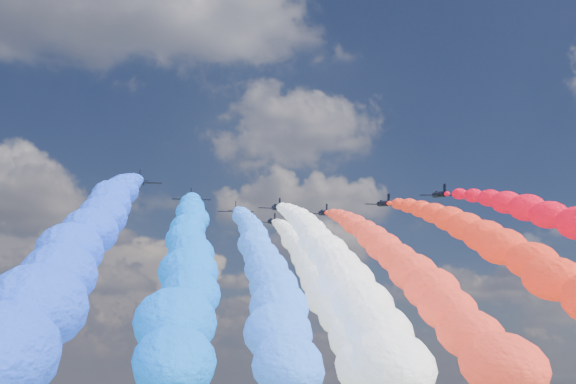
{
  "coord_description": "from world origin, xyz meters",
  "views": [
    {
      "loc": [
        -20.63,
        -156.36,
        61.69
      ],
      "look_at": [
        0.0,
        4.0,
        103.41
      ],
      "focal_mm": 47.16,
      "sensor_mm": 36.0,
      "label": 1
    }
  ],
  "objects": [
    {
      "name": "trail_2",
      "position": [
        -10.88,
        -37.27,
        81.98
      ],
      "size": [
        7.12,
        102.35,
        43.92
      ],
      "primitive_type": null,
      "color": "#2F6EFF"
    },
    {
      "name": "jet_6",
      "position": [
        21.62,
        3.88,
        101.41
      ],
      "size": [
        8.6,
        11.63,
        4.81
      ],
      "primitive_type": null,
      "rotation": [
        0.22,
        0.0,
        0.02
      ],
      "color": "black"
    },
    {
      "name": "jet_0",
      "position": [
        -31.21,
        -8.18,
        101.41
      ],
      "size": [
        8.45,
        11.53,
        4.81
      ],
      "primitive_type": null,
      "rotation": [
        0.22,
        0.0,
        0.01
      ],
      "color": "black"
    },
    {
      "name": "jet_7",
      "position": [
        31.34,
        -5.76,
        101.41
      ],
      "size": [
        8.9,
        11.85,
        4.81
      ],
      "primitive_type": null,
      "rotation": [
        0.22,
        0.0,
        -0.05
      ],
      "color": "black"
    },
    {
      "name": "trail_0",
      "position": [
        -31.21,
        -60.42,
        81.98
      ],
      "size": [
        7.12,
        102.35,
        43.92
      ],
      "primitive_type": null,
      "color": "blue"
    },
    {
      "name": "trail_3",
      "position": [
        -1.74,
        -41.59,
        81.98
      ],
      "size": [
        7.12,
        102.35,
        43.92
      ],
      "primitive_type": null,
      "color": "white"
    },
    {
      "name": "jet_2",
      "position": [
        -10.88,
        14.97,
        101.41
      ],
      "size": [
        8.99,
        11.91,
        4.81
      ],
      "primitive_type": null,
      "rotation": [
        0.22,
        0.0,
        -0.06
      ],
      "color": "black"
    },
    {
      "name": "jet_1",
      "position": [
        -21.09,
        4.51,
        101.41
      ],
      "size": [
        8.66,
        11.68,
        4.81
      ],
      "primitive_type": null,
      "rotation": [
        0.22,
        0.0,
        -0.03
      ],
      "color": "black"
    },
    {
      "name": "trail_4",
      "position": [
        -1.14,
        -26.24,
        81.98
      ],
      "size": [
        7.12,
        102.35,
        43.92
      ],
      "primitive_type": null,
      "color": "white"
    },
    {
      "name": "trail_5",
      "position": [
        9.87,
        -37.43,
        81.98
      ],
      "size": [
        7.12,
        102.35,
        43.92
      ],
      "primitive_type": null,
      "color": "red"
    },
    {
      "name": "jet_4",
      "position": [
        -1.14,
        26.0,
        101.41
      ],
      "size": [
        8.89,
        11.84,
        4.81
      ],
      "primitive_type": null,
      "rotation": [
        0.22,
        0.0,
        0.05
      ],
      "color": "black"
    },
    {
      "name": "jet_3",
      "position": [
        -1.74,
        10.65,
        101.41
      ],
      "size": [
        8.92,
        11.86,
        4.81
      ],
      "primitive_type": null,
      "rotation": [
        0.22,
        0.0,
        0.05
      ],
      "color": "black"
    },
    {
      "name": "trail_1",
      "position": [
        -21.09,
        -47.73,
        81.98
      ],
      "size": [
        7.12,
        102.35,
        43.92
      ],
      "primitive_type": null,
      "color": "blue"
    },
    {
      "name": "trail_7",
      "position": [
        31.34,
        -58.0,
        81.98
      ],
      "size": [
        7.12,
        102.35,
        43.92
      ],
      "primitive_type": null,
      "color": "red"
    },
    {
      "name": "jet_5",
      "position": [
        9.87,
        14.81,
        101.41
      ],
      "size": [
        8.38,
        11.48,
        4.81
      ],
      "primitive_type": null,
      "rotation": [
        0.22,
        0.0,
        0.0
      ],
      "color": "black"
    },
    {
      "name": "trail_6",
      "position": [
        21.62,
        -48.36,
        81.98
      ],
      "size": [
        7.12,
        102.35,
        43.92
      ],
      "primitive_type": null,
      "color": "red"
    }
  ]
}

